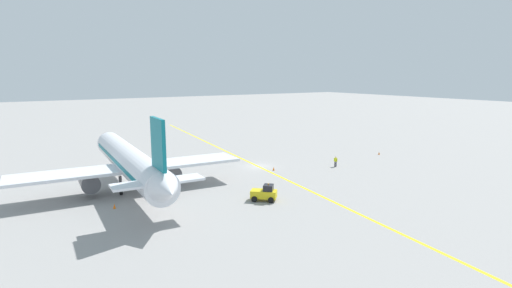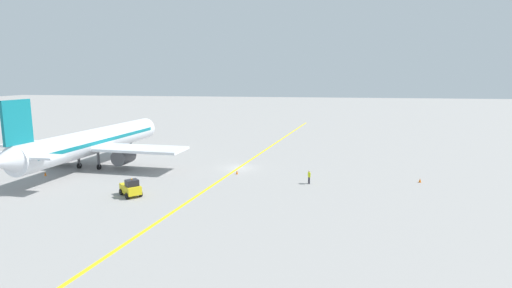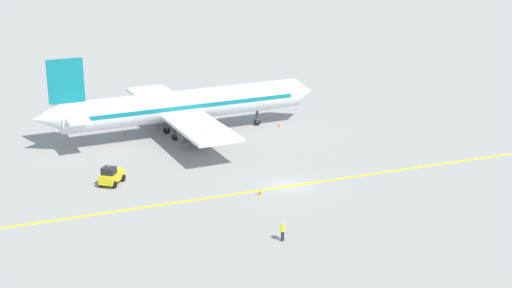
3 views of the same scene
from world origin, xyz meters
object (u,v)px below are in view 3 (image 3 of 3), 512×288
at_px(airplane_at_gate, 182,106).
at_px(traffic_cone_mid_apron, 279,125).
at_px(traffic_cone_far_edge, 125,133).
at_px(baggage_tug_white, 111,176).
at_px(ground_crew_worker, 283,231).
at_px(traffic_cone_by_wingtip, 260,192).

height_order(airplane_at_gate, traffic_cone_mid_apron, airplane_at_gate).
distance_m(airplane_at_gate, traffic_cone_far_edge, 7.95).
bearing_deg(baggage_tug_white, traffic_cone_far_edge, 157.01).
distance_m(baggage_tug_white, traffic_cone_far_edge, 16.97).
height_order(airplane_at_gate, baggage_tug_white, airplane_at_gate).
height_order(airplane_at_gate, traffic_cone_far_edge, airplane_at_gate).
bearing_deg(ground_crew_worker, traffic_cone_far_edge, -177.04).
xyz_separation_m(ground_crew_worker, traffic_cone_far_edge, (-35.00, -1.81, -0.63)).
distance_m(ground_crew_worker, traffic_cone_far_edge, 35.05).
distance_m(baggage_tug_white, traffic_cone_mid_apron, 26.74).
distance_m(airplane_at_gate, traffic_cone_mid_apron, 12.89).
bearing_deg(traffic_cone_mid_apron, traffic_cone_by_wingtip, -34.85).
height_order(traffic_cone_by_wingtip, traffic_cone_far_edge, same).
bearing_deg(traffic_cone_by_wingtip, traffic_cone_far_edge, -168.51).
relative_size(airplane_at_gate, traffic_cone_mid_apron, 64.60).
bearing_deg(airplane_at_gate, ground_crew_worker, -7.95).
bearing_deg(traffic_cone_mid_apron, traffic_cone_far_edge, -108.39).
relative_size(airplane_at_gate, traffic_cone_by_wingtip, 64.60).
bearing_deg(traffic_cone_far_edge, ground_crew_worker, 2.96).
xyz_separation_m(airplane_at_gate, traffic_cone_far_edge, (-3.60, -6.20, -3.43)).
relative_size(airplane_at_gate, traffic_cone_far_edge, 64.60).
distance_m(baggage_tug_white, traffic_cone_by_wingtip, 15.13).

